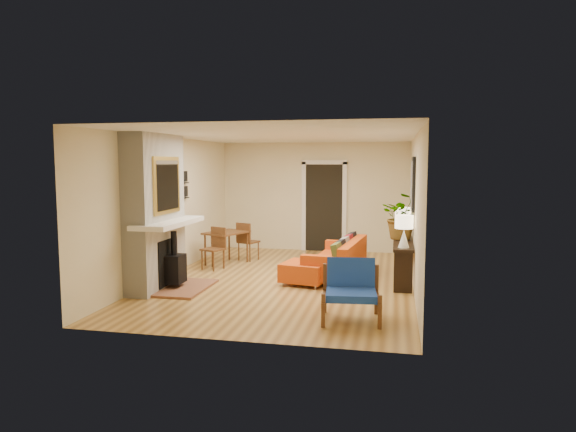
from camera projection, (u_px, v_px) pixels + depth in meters
name	position (u px, v px, depth m)	size (l,w,h in m)	color
room_shell	(336.00, 202.00, 11.63)	(6.50, 6.50, 6.50)	tan
fireplace	(157.00, 215.00, 8.62)	(1.09, 1.68, 2.60)	white
sofa	(340.00, 259.00, 9.52)	(1.03, 2.00, 0.76)	silver
ottoman	(305.00, 271.00, 9.02)	(0.88, 0.88, 0.38)	silver
blue_chair	(351.00, 287.00, 7.01)	(0.85, 0.83, 0.81)	brown
dining_table	(229.00, 238.00, 10.72)	(1.04, 1.57, 0.83)	brown
console_table	(403.00, 250.00, 9.17)	(0.34, 1.85, 0.72)	black
lamp_near	(404.00, 227.00, 8.45)	(0.30, 0.30, 0.54)	white
lamp_far	(403.00, 218.00, 9.86)	(0.30, 0.30, 0.54)	white
houseplant	(403.00, 216.00, 9.36)	(0.77, 0.67, 0.86)	#1E5919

